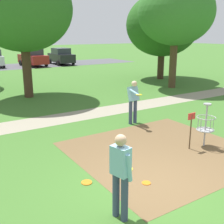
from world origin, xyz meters
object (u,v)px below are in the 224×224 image
disc_golf_basket (204,124)px  parked_car_rightmost (61,56)px  player_foreground_watching (121,172)px  frisbee_near_basket (200,130)px  frisbee_mid_grass (146,183)px  parked_car_center_right (33,57)px  tree_mid_left (22,9)px  player_throwing (133,99)px  tree_near_right (176,13)px  tree_mid_center (163,25)px  frisbee_by_tee (87,182)px

disc_golf_basket → parked_car_rightmost: (6.04, 25.36, 0.17)m
player_foreground_watching → parked_car_rightmost: 28.79m
parked_car_rightmost → player_foreground_watching: bearing=-110.8°
frisbee_near_basket → parked_car_rightmost: size_ratio=0.06×
frisbee_mid_grass → parked_car_center_right: bearing=77.7°
tree_mid_left → parked_car_center_right: tree_mid_left is taller
disc_golf_basket → frisbee_mid_grass: disc_golf_basket is taller
player_throwing → parked_car_rightmost: 23.20m
frisbee_near_basket → tree_mid_left: bearing=111.4°
disc_golf_basket → frisbee_near_basket: (1.17, 1.08, -0.74)m
player_throwing → frisbee_near_basket: 2.74m
tree_near_right → frisbee_mid_grass: bearing=-137.0°
player_throwing → parked_car_rightmost: bearing=73.8°
tree_mid_center → player_throwing: bearing=-137.3°
tree_mid_center → parked_car_center_right: (-5.55, 14.27, -3.13)m
frisbee_near_basket → disc_golf_basket: bearing=-137.3°
frisbee_near_basket → tree_mid_center: size_ratio=0.04×
player_foreground_watching → tree_mid_left: (1.81, 11.69, 3.72)m
parked_car_center_right → player_foreground_watching: bearing=-104.5°
player_foreground_watching → tree_near_right: 14.72m
player_foreground_watching → player_throwing: same height
player_foreground_watching → frisbee_mid_grass: bearing=30.2°
player_throwing → tree_near_right: bearing=35.3°
disc_golf_basket → player_foreground_watching: size_ratio=0.81×
frisbee_near_basket → tree_near_right: bearing=52.5°
player_foreground_watching → parked_car_rightmost: bearing=69.2°
tree_near_right → tree_mid_left: 9.10m
disc_golf_basket → frisbee_mid_grass: (-2.95, -0.82, -0.74)m
frisbee_near_basket → parked_car_rightmost: bearing=78.7°
tree_mid_center → parked_car_center_right: bearing=111.2°
parked_car_center_right → parked_car_rightmost: same height
parked_car_center_right → tree_near_right: bearing=-78.1°
disc_golf_basket → frisbee_near_basket: size_ratio=5.35×
player_foreground_watching → frisbee_near_basket: size_ratio=6.58×
player_throwing → tree_near_right: (6.85, 4.86, 3.70)m
disc_golf_basket → parked_car_rightmost: size_ratio=0.33×
frisbee_mid_grass → tree_mid_left: 11.94m
frisbee_by_tee → parked_car_rightmost: 27.37m
player_foreground_watching → player_throwing: size_ratio=1.00×
frisbee_by_tee → parked_car_center_right: parked_car_center_right is taller
player_throwing → tree_mid_center: 12.26m
disc_golf_basket → tree_mid_center: bearing=53.3°
disc_golf_basket → tree_mid_center: size_ratio=0.22×
tree_near_right → tree_mid_center: bearing=59.6°
player_foreground_watching → parked_car_center_right: 27.82m
player_foreground_watching → frisbee_by_tee: bearing=87.3°
parked_car_rightmost → player_throwing: bearing=-106.2°
frisbee_by_tee → tree_mid_left: (1.74, 10.18, 4.68)m
frisbee_by_tee → tree_near_right: size_ratio=0.04×
frisbee_by_tee → tree_mid_center: bearing=41.9°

